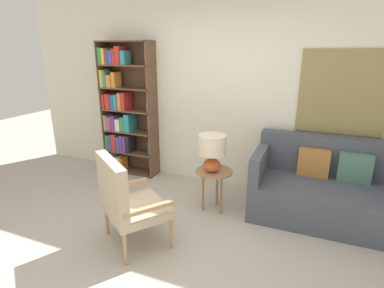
# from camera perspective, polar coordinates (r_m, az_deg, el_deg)

# --- Properties ---
(ground_plane) EXTENTS (14.00, 14.00, 0.00)m
(ground_plane) POSITION_cam_1_polar(r_m,az_deg,el_deg) (3.08, -8.33, -21.45)
(ground_plane) COLOR #B2A899
(wall_back) EXTENTS (6.40, 0.08, 2.70)m
(wall_back) POSITION_cam_1_polar(r_m,az_deg,el_deg) (4.28, 5.26, 9.73)
(wall_back) COLOR silver
(wall_back) RESTS_ON ground_plane
(bookshelf) EXTENTS (0.87, 0.30, 2.06)m
(bookshelf) POSITION_cam_1_polar(r_m,az_deg,el_deg) (4.85, -13.02, 6.17)
(bookshelf) COLOR brown
(bookshelf) RESTS_ON ground_plane
(armchair) EXTENTS (0.86, 0.84, 0.95)m
(armchair) POSITION_cam_1_polar(r_m,az_deg,el_deg) (3.06, -12.76, -9.87)
(armchair) COLOR tan
(armchair) RESTS_ON ground_plane
(couch) EXTENTS (1.78, 0.92, 0.92)m
(couch) POSITION_cam_1_polar(r_m,az_deg,el_deg) (3.93, 24.93, -8.02)
(couch) COLOR #474C56
(couch) RESTS_ON ground_plane
(side_table) EXTENTS (0.45, 0.45, 0.53)m
(side_table) POSITION_cam_1_polar(r_m,az_deg,el_deg) (3.68, 4.20, -6.03)
(side_table) COLOR #99704C
(side_table) RESTS_ON ground_plane
(table_lamp) EXTENTS (0.33, 0.33, 0.45)m
(table_lamp) POSITION_cam_1_polar(r_m,az_deg,el_deg) (3.52, 3.85, -1.00)
(table_lamp) COLOR #C65128
(table_lamp) RESTS_ON side_table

